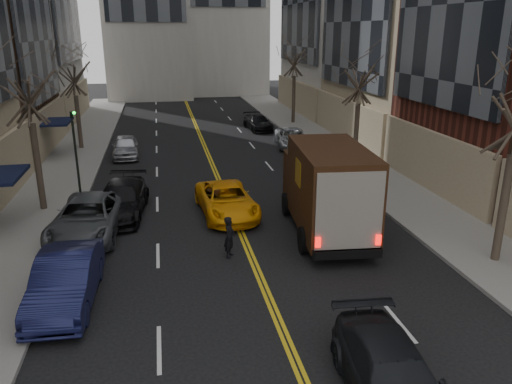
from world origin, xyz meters
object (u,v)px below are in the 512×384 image
(ups_truck, at_px, (327,189))
(observer_sedan, at_px, (392,379))
(pedestrian, at_px, (229,237))
(taxi, at_px, (227,200))

(ups_truck, xyz_separation_m, observer_sedan, (-1.78, -10.07, -1.23))
(observer_sedan, bearing_deg, pedestrian, 111.47)
(ups_truck, bearing_deg, taxi, 147.19)
(ups_truck, relative_size, taxi, 1.42)
(taxi, bearing_deg, pedestrian, -100.66)
(observer_sedan, xyz_separation_m, taxi, (-2.04, 13.04, -0.00))
(observer_sedan, height_order, taxi, observer_sedan)
(ups_truck, xyz_separation_m, taxi, (-3.81, 2.97, -1.23))
(ups_truck, relative_size, pedestrian, 4.48)
(taxi, bearing_deg, ups_truck, -42.28)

